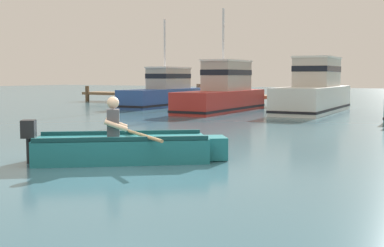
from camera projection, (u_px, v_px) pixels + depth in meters
ground_plane at (126, 171)px, 8.37m from camera, size 120.00×120.00×0.00m
wooden_dock at (192, 95)px, 28.09m from camera, size 14.97×1.64×1.11m
rowboat_with_person at (126, 148)px, 9.29m from camera, size 3.27×2.81×1.19m
moored_boat_blue at (165, 92)px, 25.97m from camera, size 1.86×6.31×4.43m
moored_boat_red at (223, 92)px, 22.35m from camera, size 1.94×6.43×4.49m
moored_boat_white at (314, 91)px, 21.89m from camera, size 2.24×6.72×2.40m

